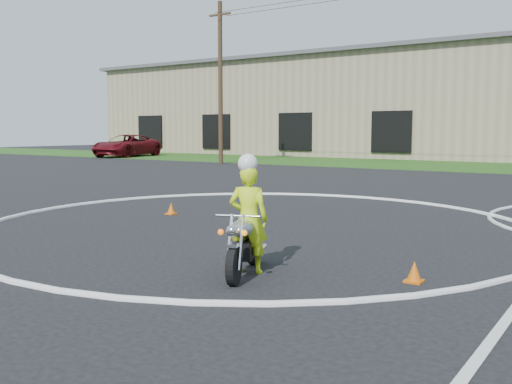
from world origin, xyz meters
The scene contains 8 objects.
ground centered at (0.00, 0.00, 0.00)m, with size 120.00×120.00×0.00m, color black.
grass_strip centered at (0.00, 27.00, 0.01)m, with size 120.00×10.00×0.02m, color #1E4714.
course_markings centered at (2.17, 4.35, 0.01)m, with size 19.05×19.05×0.12m.
primary_motorcycle centered at (2.39, -0.79, 0.47)m, with size 0.85×1.73×0.96m.
rider_primary_grp centered at (2.38, -0.66, 0.86)m, with size 0.69×0.58×1.78m.
pickup_grp centered at (-27.30, 24.49, 0.88)m, with size 4.09×6.80×1.77m.
traffic_cones centered at (3.07, 1.90, 0.14)m, with size 14.46×12.44×0.30m.
warehouse centered at (-18.00, 39.99, 4.16)m, with size 41.00×17.00×8.30m.
Camera 1 is at (7.17, -7.47, 2.11)m, focal length 40.00 mm.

